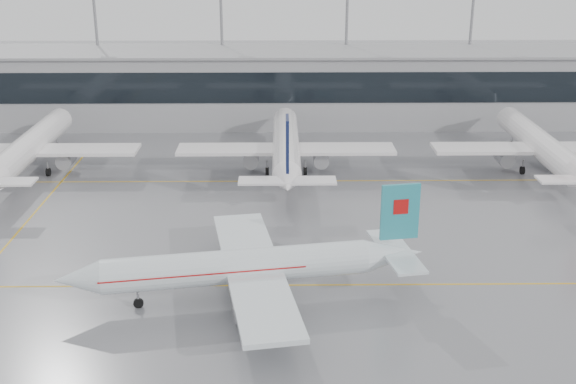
{
  "coord_description": "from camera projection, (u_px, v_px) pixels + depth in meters",
  "views": [
    {
      "loc": [
        -0.89,
        -60.94,
        31.59
      ],
      "look_at": [
        0.0,
        12.0,
        5.0
      ],
      "focal_mm": 45.0,
      "sensor_mm": 36.0,
      "label": 1
    }
  ],
  "objects": [
    {
      "name": "taxi_line_cross",
      "position": [
        24.0,
        225.0,
        81.82
      ],
      "size": [
        0.25,
        60.0,
        0.01
      ],
      "primitive_type": "cube",
      "color": "gold",
      "rests_on": "ground"
    },
    {
      "name": "parked_jet_b",
      "position": [
        29.0,
        147.0,
        98.05
      ],
      "size": [
        29.64,
        36.96,
        11.72
      ],
      "rotation": [
        0.0,
        0.0,
        1.57
      ],
      "color": "white",
      "rests_on": "ground"
    },
    {
      "name": "parked_jet_d",
      "position": [
        541.0,
        146.0,
        98.85
      ],
      "size": [
        29.64,
        36.96,
        11.72
      ],
      "rotation": [
        0.0,
        0.0,
        1.57
      ],
      "color": "white",
      "rests_on": "ground"
    },
    {
      "name": "light_masts",
      "position": [
        284.0,
        39.0,
        127.39
      ],
      "size": [
        156.4,
        1.0,
        22.6
      ],
      "color": "gray",
      "rests_on": "ground"
    },
    {
      "name": "taxi_line_main",
      "position": [
        290.0,
        285.0,
        68.08
      ],
      "size": [
        120.0,
        0.25,
        0.01
      ],
      "primitive_type": "cube",
      "color": "gold",
      "rests_on": "ground"
    },
    {
      "name": "air_canada_jet",
      "position": [
        251.0,
        266.0,
        64.66
      ],
      "size": [
        33.29,
        26.08,
        10.12
      ],
      "rotation": [
        0.0,
        0.0,
        3.31
      ],
      "color": "silver",
      "rests_on": "ground"
    },
    {
      "name": "ground",
      "position": [
        290.0,
        285.0,
        68.08
      ],
      "size": [
        320.0,
        320.0,
        0.0
      ],
      "primitive_type": "plane",
      "color": "slate",
      "rests_on": "ground"
    },
    {
      "name": "terminal_glass",
      "position": [
        285.0,
        88.0,
        116.66
      ],
      "size": [
        180.0,
        0.2,
        5.0
      ],
      "primitive_type": "cube",
      "color": "black",
      "rests_on": "ground"
    },
    {
      "name": "terminal_roof",
      "position": [
        284.0,
        51.0,
        122.14
      ],
      "size": [
        182.0,
        16.0,
        0.4
      ],
      "primitive_type": "cube",
      "color": "gray",
      "rests_on": "ground"
    },
    {
      "name": "parked_jet_c",
      "position": [
        286.0,
        147.0,
        98.45
      ],
      "size": [
        29.64,
        36.96,
        11.72
      ],
      "rotation": [
        0.0,
        0.0,
        1.57
      ],
      "color": "white",
      "rests_on": "ground"
    },
    {
      "name": "taxi_line_north",
      "position": [
        286.0,
        181.0,
        96.26
      ],
      "size": [
        120.0,
        0.25,
        0.01
      ],
      "primitive_type": "cube",
      "color": "gold",
      "rests_on": "ground"
    },
    {
      "name": "terminal",
      "position": [
        284.0,
        87.0,
        124.27
      ],
      "size": [
        180.0,
        15.0,
        12.0
      ],
      "primitive_type": "cube",
      "color": "#949497",
      "rests_on": "ground"
    }
  ]
}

